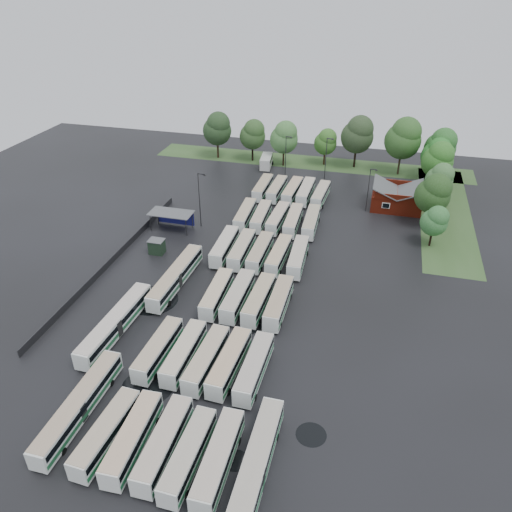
% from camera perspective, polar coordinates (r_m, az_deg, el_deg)
% --- Properties ---
extents(ground, '(160.00, 160.00, 0.00)m').
position_cam_1_polar(ground, '(74.72, -3.87, -6.01)').
color(ground, black).
rests_on(ground, ground).
extents(brick_building, '(10.07, 8.60, 5.39)m').
position_cam_1_polar(brick_building, '(108.06, 15.76, 6.26)').
color(brick_building, maroon).
rests_on(brick_building, ground).
extents(wash_shed, '(8.20, 4.20, 3.58)m').
position_cam_1_polar(wash_shed, '(96.35, -9.58, 4.71)').
color(wash_shed, '#2D2D30').
rests_on(wash_shed, ground).
extents(utility_hut, '(2.70, 2.20, 2.62)m').
position_cam_1_polar(utility_hut, '(89.23, -11.27, 1.08)').
color(utility_hut, black).
rests_on(utility_hut, ground).
extents(grass_strip_north, '(80.00, 10.00, 0.01)m').
position_cam_1_polar(grass_strip_north, '(130.43, 6.08, 10.60)').
color(grass_strip_north, '#345426').
rests_on(grass_strip_north, ground).
extents(grass_strip_east, '(10.00, 50.00, 0.01)m').
position_cam_1_polar(grass_strip_east, '(109.65, 20.82, 4.65)').
color(grass_strip_east, '#345426').
rests_on(grass_strip_east, ground).
extents(west_fence, '(0.10, 50.00, 1.20)m').
position_cam_1_polar(west_fence, '(88.80, -15.96, -0.27)').
color(west_fence, '#2D2D30').
rests_on(west_fence, ground).
extents(bus_r0c0, '(2.82, 10.85, 2.99)m').
position_cam_1_polar(bus_r0c0, '(58.10, -16.73, -18.77)').
color(bus_r0c0, silver).
rests_on(bus_r0c0, ground).
extents(bus_r0c1, '(2.74, 11.03, 3.05)m').
position_cam_1_polar(bus_r0c1, '(56.93, -13.90, -19.51)').
color(bus_r0c1, silver).
rests_on(bus_r0c1, ground).
extents(bus_r0c2, '(2.46, 11.10, 3.08)m').
position_cam_1_polar(bus_r0c2, '(55.80, -10.51, -20.31)').
color(bus_r0c2, silver).
rests_on(bus_r0c2, ground).
extents(bus_r0c3, '(2.46, 10.66, 2.96)m').
position_cam_1_polar(bus_r0c3, '(54.66, -7.72, -21.58)').
color(bus_r0c3, silver).
rests_on(bus_r0c3, ground).
extents(bus_r0c4, '(2.50, 11.17, 3.10)m').
position_cam_1_polar(bus_r0c4, '(53.93, -4.31, -22.16)').
color(bus_r0c4, silver).
rests_on(bus_r0c4, ground).
extents(bus_r1c0, '(2.57, 10.80, 2.99)m').
position_cam_1_polar(bus_r1c0, '(66.25, -11.11, -10.43)').
color(bus_r1c0, silver).
rests_on(bus_r1c0, ground).
extents(bus_r1c1, '(2.32, 10.72, 2.98)m').
position_cam_1_polar(bus_r1c1, '(65.21, -8.23, -10.90)').
color(bus_r1c1, silver).
rests_on(bus_r1c1, ground).
extents(bus_r1c2, '(2.73, 10.95, 3.03)m').
position_cam_1_polar(bus_r1c2, '(63.97, -5.68, -11.65)').
color(bus_r1c2, silver).
rests_on(bus_r1c2, ground).
extents(bus_r1c3, '(2.79, 11.05, 3.05)m').
position_cam_1_polar(bus_r1c3, '(63.31, -3.07, -12.04)').
color(bus_r1c3, silver).
rests_on(bus_r1c3, ground).
extents(bus_r1c4, '(2.45, 10.97, 3.05)m').
position_cam_1_polar(bus_r1c4, '(62.54, -0.20, -12.64)').
color(bus_r1c4, silver).
rests_on(bus_r1c4, ground).
extents(bus_r2c1, '(2.58, 10.76, 2.98)m').
position_cam_1_polar(bus_r2c1, '(75.05, -4.52, -4.31)').
color(bus_r2c1, silver).
rests_on(bus_r2c1, ground).
extents(bus_r2c2, '(2.41, 11.08, 3.08)m').
position_cam_1_polar(bus_r2c2, '(74.32, -2.09, -4.56)').
color(bus_r2c2, silver).
rests_on(bus_r2c2, ground).
extents(bus_r2c3, '(2.63, 10.95, 3.03)m').
position_cam_1_polar(bus_r2c3, '(73.58, 0.33, -4.98)').
color(bus_r2c3, silver).
rests_on(bus_r2c3, ground).
extents(bus_r2c4, '(2.42, 11.06, 3.07)m').
position_cam_1_polar(bus_r2c4, '(73.02, 2.62, -5.30)').
color(bus_r2c4, silver).
rests_on(bus_r2c4, ground).
extents(bus_r3c0, '(2.70, 11.15, 3.09)m').
position_cam_1_polar(bus_r3c0, '(86.97, -3.62, 1.11)').
color(bus_r3c0, silver).
rests_on(bus_r3c0, ground).
extents(bus_r3c1, '(2.53, 10.97, 3.04)m').
position_cam_1_polar(bus_r3c1, '(85.95, -1.63, 0.76)').
color(bus_r3c1, silver).
rests_on(bus_r3c1, ground).
extents(bus_r3c2, '(2.32, 10.73, 2.99)m').
position_cam_1_polar(bus_r3c2, '(85.21, 0.46, 0.46)').
color(bus_r3c2, silver).
rests_on(bus_r3c2, ground).
extents(bus_r3c3, '(2.56, 10.73, 2.97)m').
position_cam_1_polar(bus_r3c3, '(84.45, 2.63, 0.12)').
color(bus_r3c3, silver).
rests_on(bus_r3c3, ground).
extents(bus_r3c4, '(2.80, 11.02, 3.04)m').
position_cam_1_polar(bus_r3c4, '(84.08, 4.82, -0.09)').
color(bus_r3c4, silver).
rests_on(bus_r3c4, ground).
extents(bus_r4c0, '(2.77, 10.88, 3.00)m').
position_cam_1_polar(bus_r4c0, '(97.96, -1.25, 4.74)').
color(bus_r4c0, silver).
rests_on(bus_r4c0, ground).
extents(bus_r4c1, '(2.65, 10.63, 2.94)m').
position_cam_1_polar(bus_r4c1, '(97.36, 0.58, 4.55)').
color(bus_r4c1, silver).
rests_on(bus_r4c1, ground).
extents(bus_r4c2, '(2.62, 10.67, 2.95)m').
position_cam_1_polar(bus_r4c2, '(96.74, 2.51, 4.34)').
color(bus_r4c2, silver).
rests_on(bus_r4c2, ground).
extents(bus_r4c3, '(2.58, 10.83, 3.00)m').
position_cam_1_polar(bus_r4c3, '(95.97, 4.27, 4.07)').
color(bus_r4c3, silver).
rests_on(bus_r4c3, ground).
extents(bus_r4c4, '(2.68, 10.91, 3.02)m').
position_cam_1_polar(bus_r4c4, '(95.75, 6.32, 3.90)').
color(bus_r4c4, silver).
rests_on(bus_r4c4, ground).
extents(bus_r5c0, '(2.35, 10.75, 2.99)m').
position_cam_1_polar(bus_r5c0, '(110.25, 0.78, 7.82)').
color(bus_r5c0, silver).
rests_on(bus_r5c0, ground).
extents(bus_r5c1, '(2.47, 10.64, 2.95)m').
position_cam_1_polar(bus_r5c1, '(109.62, 2.40, 7.64)').
color(bus_r5c1, silver).
rests_on(bus_r5c1, ground).
extents(bus_r5c2, '(2.78, 10.94, 3.02)m').
position_cam_1_polar(bus_r5c2, '(108.91, 4.18, 7.45)').
color(bus_r5c2, silver).
rests_on(bus_r5c2, ground).
extents(bus_r5c3, '(2.45, 11.02, 3.06)m').
position_cam_1_polar(bus_r5c3, '(108.60, 5.71, 7.32)').
color(bus_r5c3, silver).
rests_on(bus_r5c3, ground).
extents(bus_r5c4, '(2.77, 10.65, 2.94)m').
position_cam_1_polar(bus_r5c4, '(107.77, 7.40, 6.98)').
color(bus_r5c4, silver).
rests_on(bus_r5c4, ground).
extents(artic_bus_west_a, '(2.26, 15.80, 2.93)m').
position_cam_1_polar(artic_bus_west_a, '(61.67, -19.55, -15.80)').
color(artic_bus_west_a, silver).
rests_on(artic_bus_west_a, ground).
extents(artic_bus_west_b, '(2.78, 16.57, 3.06)m').
position_cam_1_polar(artic_bus_west_b, '(79.58, -9.14, -2.34)').
color(artic_bus_west_b, silver).
rests_on(artic_bus_west_b, ground).
extents(artic_bus_west_c, '(2.91, 16.67, 3.08)m').
position_cam_1_polar(artic_bus_west_c, '(71.65, -15.75, -7.43)').
color(artic_bus_west_c, silver).
rests_on(artic_bus_west_c, ground).
extents(artic_bus_east, '(2.42, 16.62, 3.08)m').
position_cam_1_polar(artic_bus_east, '(53.07, -0.17, -23.27)').
color(artic_bus_east, silver).
rests_on(artic_bus_east, ground).
extents(minibus, '(3.24, 6.95, 2.93)m').
position_cam_1_polar(minibus, '(125.85, 1.18, 10.79)').
color(minibus, silver).
rests_on(minibus, ground).
extents(tree_north_0, '(7.29, 7.29, 12.07)m').
position_cam_1_polar(tree_north_0, '(130.99, -4.42, 14.34)').
color(tree_north_0, '#342115').
rests_on(tree_north_0, ground).
extents(tree_north_1, '(6.52, 6.52, 10.79)m').
position_cam_1_polar(tree_north_1, '(128.76, -0.34, 13.76)').
color(tree_north_1, black).
rests_on(tree_north_1, ground).
extents(tree_north_2, '(6.90, 6.90, 11.43)m').
position_cam_1_polar(tree_north_2, '(125.34, 3.28, 13.42)').
color(tree_north_2, black).
rests_on(tree_north_2, ground).
extents(tree_north_3, '(5.63, 5.63, 9.32)m').
position_cam_1_polar(tree_north_3, '(127.42, 8.01, 12.83)').
color(tree_north_3, '#311B0F').
rests_on(tree_north_3, ground).
extents(tree_north_4, '(7.87, 7.87, 13.03)m').
position_cam_1_polar(tree_north_4, '(126.25, 11.59, 13.48)').
color(tree_north_4, black).
rests_on(tree_north_4, ground).
extents(tree_north_5, '(8.44, 8.44, 13.97)m').
position_cam_1_polar(tree_north_5, '(123.86, 16.55, 12.81)').
color(tree_north_5, '#392C1D').
rests_on(tree_north_5, ground).
extents(tree_north_6, '(7.26, 7.26, 12.02)m').
position_cam_1_polar(tree_north_6, '(125.01, 20.42, 11.71)').
color(tree_north_6, '#332415').
rests_on(tree_north_6, ground).
extents(tree_east_0, '(4.82, 4.82, 7.99)m').
position_cam_1_polar(tree_east_0, '(93.44, 19.80, 3.84)').
color(tree_east_0, black).
rests_on(tree_east_0, ground).
extents(tree_east_1, '(6.64, 6.64, 11.00)m').
position_cam_1_polar(tree_east_1, '(99.67, 19.67, 6.79)').
color(tree_east_1, black).
rests_on(tree_east_1, ground).
extents(tree_east_2, '(5.68, 5.68, 9.41)m').
position_cam_1_polar(tree_east_2, '(110.11, 20.31, 8.32)').
color(tree_east_2, '#35261A').
rests_on(tree_east_2, ground).
extents(tree_east_3, '(6.87, 6.87, 11.37)m').
position_cam_1_polar(tree_east_3, '(117.21, 20.14, 10.34)').
color(tree_east_3, black).
rests_on(tree_east_3, ground).
extents(tree_east_4, '(6.48, 6.48, 10.73)m').
position_cam_1_polar(tree_east_4, '(121.79, 19.95, 10.90)').
color(tree_east_4, black).
rests_on(tree_east_4, ground).
extents(lamp_post_ne, '(1.42, 0.28, 9.20)m').
position_cam_1_polar(lamp_post_ne, '(103.62, 12.81, 7.70)').
color(lamp_post_ne, '#2D2D30').
rests_on(lamp_post_ne, ground).
extents(lamp_post_nw, '(1.68, 0.33, 10.91)m').
position_cam_1_polar(lamp_post_nw, '(95.13, -6.42, 6.83)').
color(lamp_post_nw, '#2D2D30').
rests_on(lamp_post_nw, ground).
extents(lamp_post_back_w, '(1.53, 0.30, 9.92)m').
position_cam_1_polar(lamp_post_back_w, '(118.54, 3.48, 11.58)').
color(lamp_post_back_w, '#2D2D30').
rests_on(lamp_post_back_w, ground).
extents(lamp_post_back_e, '(1.59, 0.31, 10.31)m').
position_cam_1_polar(lamp_post_back_e, '(117.04, 8.07, 11.19)').
color(lamp_post_back_e, '#2D2D30').
rests_on(lamp_post_back_e, ground).
extents(puddle_0, '(6.47, 6.47, 0.01)m').
position_cam_1_polar(puddle_0, '(64.02, -12.27, -14.36)').
color(puddle_0, black).
rests_on(puddle_0, ground).
extents(puddle_1, '(2.72, 2.72, 0.01)m').
position_cam_1_polar(puddle_1, '(55.89, -2.36, -22.31)').
color(puddle_1, black).
rests_on(puddle_1, ground).
extents(puddle_2, '(7.82, 7.82, 0.01)m').
position_cam_1_polar(puddle_2, '(77.88, -11.73, -4.95)').
color(puddle_2, black).
rests_on(puddle_2, ground).
extents(puddle_3, '(3.16, 3.16, 0.01)m').
position_cam_1_polar(puddle_3, '(71.16, -0.63, -8.09)').
color(puddle_3, black).
rests_on(puddle_3, ground).
extents(puddle_4, '(3.42, 3.42, 0.01)m').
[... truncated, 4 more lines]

